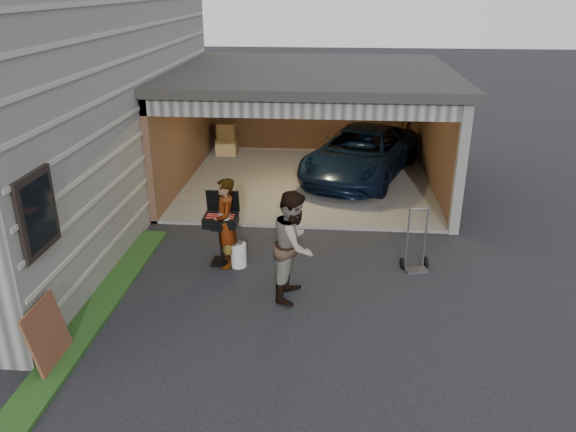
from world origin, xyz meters
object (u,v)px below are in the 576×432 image
woman (225,223)px  propane_tank (238,255)px  bbq_grill (221,223)px  plywood_panel (48,335)px  man (294,245)px  hand_truck (416,258)px  minivan (361,156)px

woman → propane_tank: bearing=70.2°
woman → bbq_grill: (-0.10, 0.11, -0.04)m
bbq_grill → plywood_panel: (-1.74, -3.16, -0.34)m
woman → man: 1.62m
bbq_grill → man: bearing=-37.4°
plywood_panel → bbq_grill: bearing=61.2°
plywood_panel → hand_truck: size_ratio=0.78×
woman → hand_truck: size_ratio=1.41×
bbq_grill → plywood_panel: bbq_grill is taller
bbq_grill → propane_tank: size_ratio=3.04×
bbq_grill → hand_truck: 3.56m
woman → hand_truck: 3.47m
man → bbq_grill: man is taller
propane_tank → plywood_panel: size_ratio=0.48×
minivan → propane_tank: size_ratio=10.43×
man → minivan: bearing=-2.1°
bbq_grill → hand_truck: (3.52, 0.03, -0.57)m
minivan → woman: 5.78m
bbq_grill → propane_tank: (0.32, -0.13, -0.58)m
woman → bbq_grill: woman is taller
plywood_panel → minivan: bearing=61.7°
bbq_grill → plywood_panel: bearing=-118.8°
hand_truck → propane_tank: bearing=171.0°
minivan → woman: woman is taller
woman → plywood_panel: bearing=-48.1°
woman → hand_truck: (3.42, 0.14, -0.61)m
propane_tank → bbq_grill: bearing=158.3°
minivan → plywood_panel: 9.33m
propane_tank → hand_truck: bearing=2.7°
woman → man: bearing=36.8°
minivan → plywood_panel: bearing=-98.5°
bbq_grill → propane_tank: bbq_grill is taller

